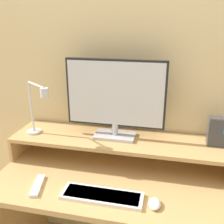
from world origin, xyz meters
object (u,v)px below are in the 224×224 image
remote_control (38,186)px  desk_lamp (37,110)px  monitor (115,98)px  router_dock (217,131)px  mouse (155,204)px  keyboard (102,196)px

remote_control → desk_lamp: bearing=112.2°
monitor → router_dock: size_ratio=3.63×
mouse → router_dock: bearing=53.2°
keyboard → mouse: size_ratio=4.50×
desk_lamp → remote_control: bearing=-67.8°
keyboard → monitor: bearing=92.3°
monitor → keyboard: (0.01, -0.36, -0.38)m
router_dock → monitor: bearing=-177.1°
monitor → mouse: monitor is taller
router_dock → mouse: size_ratio=1.77×
remote_control → keyboard: bearing=-1.5°
monitor → desk_lamp: monitor is taller
monitor → router_dock: monitor is taller
desk_lamp → mouse: bearing=-21.7°
mouse → monitor: bearing=125.6°
desk_lamp → monitor: bearing=11.8°
mouse → remote_control: (-0.59, 0.01, -0.01)m
router_dock → remote_control: size_ratio=0.85×
keyboard → remote_control: size_ratio=2.16×
mouse → remote_control: size_ratio=0.48×
desk_lamp → router_dock: (1.00, 0.12, -0.09)m
keyboard → mouse: (0.25, -0.01, 0.00)m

